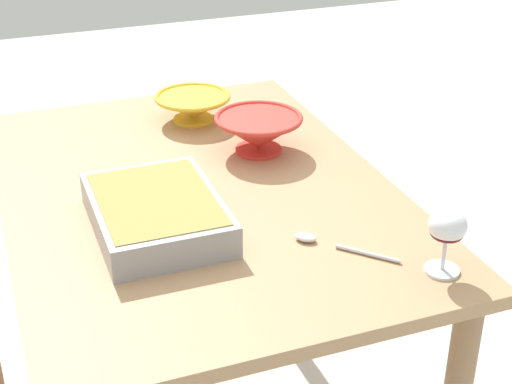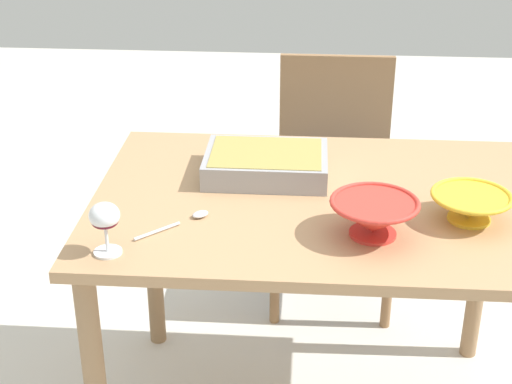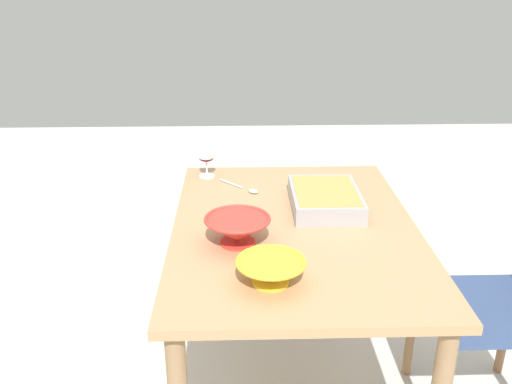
{
  "view_description": "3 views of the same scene",
  "coord_description": "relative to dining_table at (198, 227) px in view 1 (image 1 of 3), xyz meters",
  "views": [
    {
      "loc": [
        -1.5,
        0.42,
        1.57
      ],
      "look_at": [
        -0.24,
        -0.06,
        0.86
      ],
      "focal_mm": 54.77,
      "sensor_mm": 36.0,
      "label": 1
    },
    {
      "loc": [
        -0.03,
        -1.86,
        1.69
      ],
      "look_at": [
        -0.16,
        -0.07,
        0.81
      ],
      "focal_mm": 54.95,
      "sensor_mm": 36.0,
      "label": 2
    },
    {
      "loc": [
        1.77,
        -0.19,
        1.62
      ],
      "look_at": [
        -0.18,
        -0.13,
        0.82
      ],
      "focal_mm": 39.69,
      "sensor_mm": 36.0,
      "label": 3
    }
  ],
  "objects": [
    {
      "name": "mixing_bowl",
      "position": [
        0.13,
        -0.2,
        0.16
      ],
      "size": [
        0.22,
        0.22,
        0.09
      ],
      "color": "red",
      "rests_on": "dining_table"
    },
    {
      "name": "wine_glass",
      "position": [
        -0.49,
        -0.33,
        0.19
      ],
      "size": [
        0.07,
        0.07,
        0.13
      ],
      "color": "white",
      "rests_on": "dining_table"
    },
    {
      "name": "casserole_dish",
      "position": [
        -0.15,
        0.13,
        0.14
      ],
      "size": [
        0.34,
        0.25,
        0.07
      ],
      "color": "#99999E",
      "rests_on": "dining_table"
    },
    {
      "name": "serving_spoon",
      "position": [
        -0.33,
        -0.16,
        0.11
      ],
      "size": [
        0.17,
        0.16,
        0.01
      ],
      "color": "silver",
      "rests_on": "dining_table"
    },
    {
      "name": "dining_table",
      "position": [
        0.0,
        0.0,
        0.0
      ],
      "size": [
        1.2,
        0.85,
        0.77
      ],
      "color": "tan",
      "rests_on": "ground_plane"
    },
    {
      "name": "small_bowl",
      "position": [
        0.38,
        -0.1,
        0.15
      ],
      "size": [
        0.2,
        0.2,
        0.07
      ],
      "color": "yellow",
      "rests_on": "dining_table"
    }
  ]
}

